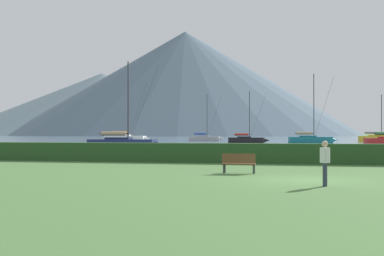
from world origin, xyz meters
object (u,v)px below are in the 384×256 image
person_seated_viewer (325,159)px  sailboat_slip_5 (205,138)px  sailboat_slip_4 (379,138)px  sailboat_slip_7 (123,143)px  park_bench_under_tree (239,162)px  sailboat_slip_3 (126,138)px  sailboat_slip_1 (311,139)px  sailboat_slip_6 (247,140)px

person_seated_viewer → sailboat_slip_5: bearing=113.5°
sailboat_slip_4 → sailboat_slip_7: 64.55m
sailboat_slip_4 → person_seated_viewer: (-14.33, -89.18, 0.26)m
sailboat_slip_7 → person_seated_viewer: size_ratio=5.96×
sailboat_slip_4 → sailboat_slip_5: (-35.70, -0.05, -0.07)m
sailboat_slip_4 → park_bench_under_tree: 86.07m
sailboat_slip_7 → person_seated_viewer: bearing=-62.4°
sailboat_slip_4 → sailboat_slip_5: 35.70m
sailboat_slip_4 → park_bench_under_tree: size_ratio=6.06×
sailboat_slip_5 → park_bench_under_tree: 85.93m
sailboat_slip_3 → sailboat_slip_7: bearing=-74.4°
sailboat_slip_4 → person_seated_viewer: 90.32m
sailboat_slip_5 → park_bench_under_tree: (17.62, -84.10, -0.11)m
sailboat_slip_5 → park_bench_under_tree: sailboat_slip_5 is taller
park_bench_under_tree → person_seated_viewer: person_seated_viewer is taller
sailboat_slip_1 → sailboat_slip_7: size_ratio=1.24×
sailboat_slip_1 → sailboat_slip_4: 21.91m
sailboat_slip_1 → sailboat_slip_4: (13.63, 17.16, -0.00)m
sailboat_slip_7 → park_bench_under_tree: sailboat_slip_7 is taller
sailboat_slip_1 → sailboat_slip_5: bearing=132.4°
sailboat_slip_4 → sailboat_slip_5: bearing=179.6°
sailboat_slip_3 → sailboat_slip_5: size_ratio=1.21×
sailboat_slip_3 → sailboat_slip_6: 24.06m
sailboat_slip_3 → sailboat_slip_7: sailboat_slip_3 is taller
sailboat_slip_1 → park_bench_under_tree: sailboat_slip_1 is taller
sailboat_slip_5 → person_seated_viewer: sailboat_slip_5 is taller
sailboat_slip_3 → park_bench_under_tree: size_ratio=7.82×
sailboat_slip_6 → sailboat_slip_7: sailboat_slip_7 is taller
sailboat_slip_5 → person_seated_viewer: bearing=-80.9°
sailboat_slip_5 → sailboat_slip_6: 19.53m
sailboat_slip_7 → sailboat_slip_1: bearing=58.0°
sailboat_slip_1 → person_seated_viewer: (-0.71, -72.02, 0.26)m
sailboat_slip_4 → person_seated_viewer: bearing=-99.7°
sailboat_slip_6 → sailboat_slip_3: bearing=175.2°
sailboat_slip_5 → sailboat_slip_6: (10.83, -16.25, -0.03)m
person_seated_viewer → sailboat_slip_7: bearing=130.3°
sailboat_slip_5 → person_seated_viewer: (21.37, -89.13, 0.33)m
sailboat_slip_7 → sailboat_slip_6: bearing=73.1°
park_bench_under_tree → sailboat_slip_5: bearing=102.0°
sailboat_slip_1 → person_seated_viewer: sailboat_slip_1 is taller
sailboat_slip_7 → park_bench_under_tree: bearing=-63.6°
park_bench_under_tree → sailboat_slip_6: bearing=95.8°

